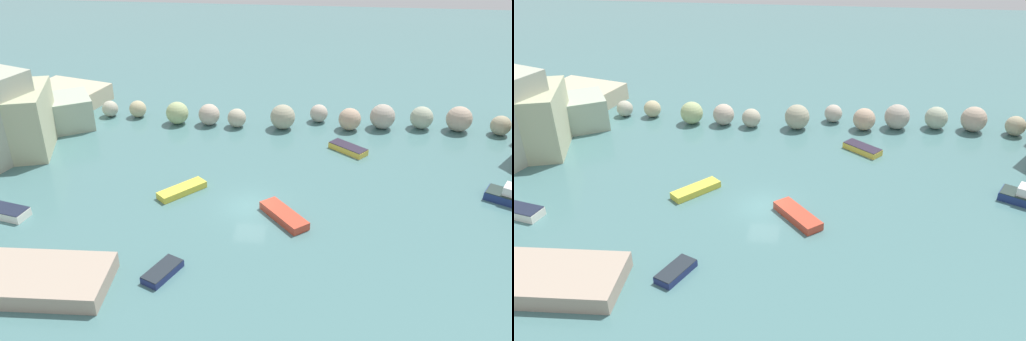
# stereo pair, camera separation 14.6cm
# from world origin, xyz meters

# --- Properties ---
(cove_water) EXTENTS (160.00, 160.00, 0.00)m
(cove_water) POSITION_xyz_m (0.00, 0.00, 0.00)
(cove_water) COLOR slate
(cove_water) RESTS_ON ground
(rock_breakwater) EXTENTS (46.46, 4.44, 2.58)m
(rock_breakwater) POSITION_xyz_m (4.62, 16.26, 1.14)
(rock_breakwater) COLOR #A5AF7B
(rock_breakwater) RESTS_ON ground
(stone_dock) EXTENTS (9.50, 5.09, 1.13)m
(stone_dock) POSITION_xyz_m (-12.18, -10.69, 0.57)
(stone_dock) COLOR tan
(stone_dock) RESTS_ON ground
(moored_boat_0) EXTENTS (3.71, 3.39, 0.60)m
(moored_boat_0) POSITION_xyz_m (8.02, 10.74, 0.30)
(moored_boat_0) COLOR yellow
(moored_boat_0) RESTS_ON cove_water
(moored_boat_1) EXTENTS (2.36, 3.13, 0.53)m
(moored_boat_1) POSITION_xyz_m (-4.59, -8.73, 0.26)
(moored_boat_1) COLOR navy
(moored_boat_1) RESTS_ON cove_water
(moored_boat_3) EXTENTS (3.72, 3.91, 0.55)m
(moored_boat_3) POSITION_xyz_m (-5.78, 1.47, 0.28)
(moored_boat_3) COLOR gold
(moored_boat_3) RESTS_ON cove_water
(moored_boat_4) EXTENTS (4.02, 2.28, 0.70)m
(moored_boat_4) POSITION_xyz_m (-18.42, -3.32, 0.35)
(moored_boat_4) COLOR white
(moored_boat_4) RESTS_ON cove_water
(moored_boat_5) EXTENTS (3.98, 4.36, 0.62)m
(moored_boat_5) POSITION_xyz_m (2.75, -1.40, 0.31)
(moored_boat_5) COLOR #C2412B
(moored_boat_5) RESTS_ON cove_water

